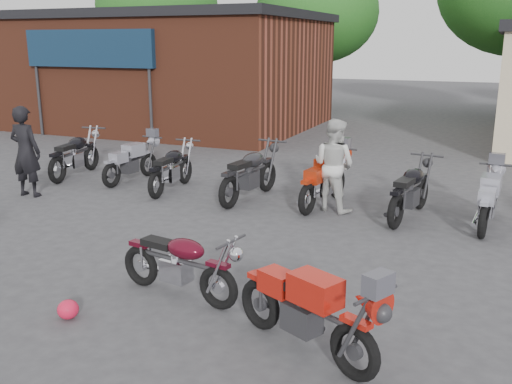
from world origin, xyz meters
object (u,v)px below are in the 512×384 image
at_px(row_bike_3, 250,170).
at_px(helmet, 68,309).
at_px(vintage_motorcycle, 180,260).
at_px(person_dark, 26,152).
at_px(row_bike_4, 324,178).
at_px(row_bike_2, 172,166).
at_px(row_bike_5, 411,187).
at_px(row_bike_6, 489,197).
at_px(sportbike, 307,306).
at_px(row_bike_1, 131,159).
at_px(person_light, 334,165).
at_px(row_bike_0, 75,152).

bearing_deg(row_bike_3, helmet, -171.83).
bearing_deg(row_bike_3, vintage_motorcycle, -160.32).
bearing_deg(person_dark, helmet, 134.06).
bearing_deg(helmet, row_bike_4, 76.42).
relative_size(row_bike_2, row_bike_5, 0.95).
distance_m(vintage_motorcycle, row_bike_6, 5.90).
relative_size(helmet, person_dark, 0.13).
relative_size(helmet, row_bike_4, 0.13).
bearing_deg(row_bike_6, row_bike_3, 93.95).
distance_m(sportbike, row_bike_4, 5.71).
distance_m(vintage_motorcycle, row_bike_5, 5.17).
xyz_separation_m(sportbike, row_bike_2, (-4.90, 5.38, 0.01)).
bearing_deg(row_bike_6, row_bike_5, 94.92).
distance_m(helmet, row_bike_1, 6.99).
bearing_deg(row_bike_6, vintage_motorcycle, 147.08).
bearing_deg(vintage_motorcycle, person_light, 90.91).
distance_m(person_light, row_bike_0, 6.62).
bearing_deg(row_bike_2, row_bike_4, -92.19).
distance_m(helmet, person_light, 5.96).
bearing_deg(person_dark, row_bike_0, -84.72).
height_order(row_bike_4, row_bike_5, row_bike_5).
relative_size(row_bike_0, row_bike_5, 1.02).
relative_size(helmet, person_light, 0.14).
bearing_deg(row_bike_1, row_bike_2, -100.52).
bearing_deg(row_bike_4, row_bike_3, 102.46).
height_order(row_bike_3, row_bike_5, row_bike_3).
distance_m(vintage_motorcycle, person_dark, 6.40).
distance_m(row_bike_5, row_bike_6, 1.36).
distance_m(helmet, row_bike_4, 6.08).
bearing_deg(sportbike, person_dark, 178.85).
bearing_deg(sportbike, person_light, 128.41).
distance_m(row_bike_3, row_bike_6, 4.64).
distance_m(vintage_motorcycle, sportbike, 2.04).
height_order(vintage_motorcycle, row_bike_2, row_bike_2).
bearing_deg(row_bike_2, person_dark, 117.08).
relative_size(sportbike, helmet, 7.43).
relative_size(person_light, row_bike_5, 0.88).
distance_m(person_dark, row_bike_0, 1.93).
distance_m(row_bike_2, row_bike_6, 6.53).
height_order(sportbike, person_dark, person_dark).
bearing_deg(row_bike_6, helmet, 146.11).
bearing_deg(row_bike_1, row_bike_4, -87.81).
height_order(helmet, person_light, person_light).
relative_size(person_dark, row_bike_3, 0.90).
bearing_deg(helmet, row_bike_6, 51.88).
distance_m(row_bike_0, row_bike_4, 6.36).
bearing_deg(row_bike_0, person_dark, -179.23).
bearing_deg(row_bike_5, sportbike, -173.56).
bearing_deg(vintage_motorcycle, row_bike_0, 149.49).
height_order(person_dark, row_bike_4, person_dark).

